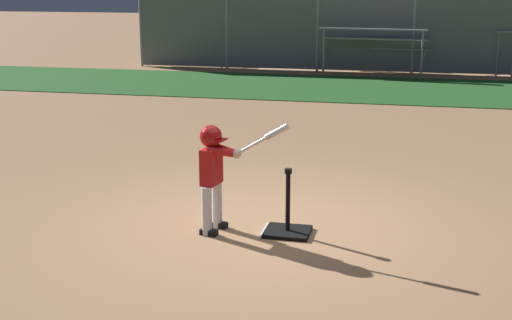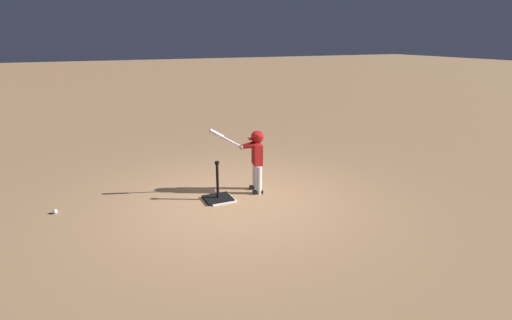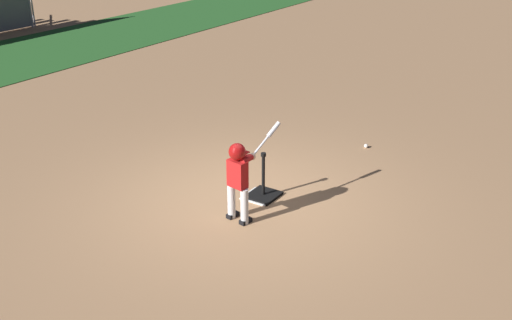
# 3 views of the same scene
# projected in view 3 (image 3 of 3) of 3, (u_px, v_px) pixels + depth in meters

# --- Properties ---
(ground_plane) EXTENTS (90.00, 90.00, 0.00)m
(ground_plane) POSITION_uv_depth(u_px,v_px,m) (244.00, 199.00, 8.80)
(ground_plane) COLOR #AD7F56
(home_plate) EXTENTS (0.44, 0.44, 0.02)m
(home_plate) POSITION_uv_depth(u_px,v_px,m) (260.00, 196.00, 8.86)
(home_plate) COLOR white
(home_plate) RESTS_ON ground_plane
(batting_tee) EXTENTS (0.47, 0.42, 0.70)m
(batting_tee) POSITION_uv_depth(u_px,v_px,m) (263.00, 191.00, 8.84)
(batting_tee) COLOR black
(batting_tee) RESTS_ON ground_plane
(batter_child) EXTENTS (0.96, 0.37, 1.23)m
(batter_child) POSITION_uv_depth(u_px,v_px,m) (239.00, 172.00, 7.96)
(batter_child) COLOR silver
(batter_child) RESTS_ON ground_plane
(baseball) EXTENTS (0.07, 0.07, 0.07)m
(baseball) POSITION_uv_depth(u_px,v_px,m) (366.00, 146.00, 10.59)
(baseball) COLOR white
(baseball) RESTS_ON ground_plane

